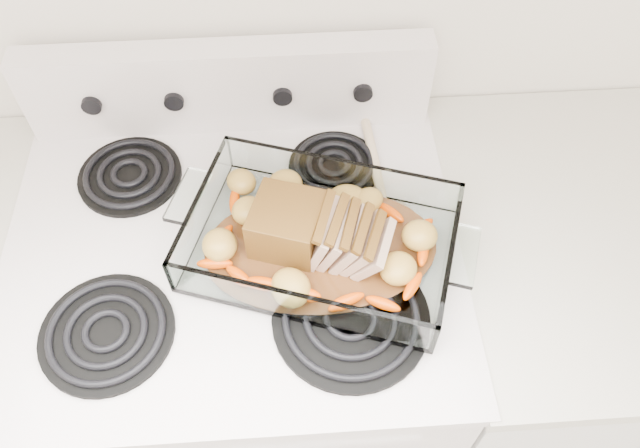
{
  "coord_description": "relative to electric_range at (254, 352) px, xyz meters",
  "views": [
    {
      "loc": [
        0.11,
        1.05,
        1.82
      ],
      "look_at": [
        0.15,
        1.64,
        0.99
      ],
      "focal_mm": 35.0,
      "sensor_mm": 36.0,
      "label": 1
    }
  ],
  "objects": [
    {
      "name": "baking_dish",
      "position": [
        0.15,
        -0.03,
        0.48
      ],
      "size": [
        0.42,
        0.28,
        0.08
      ],
      "rotation": [
        0.0,
        0.0,
        -0.33
      ],
      "color": "white",
      "rests_on": "electric_range"
    },
    {
      "name": "pork_roast",
      "position": [
        0.13,
        -0.03,
        0.51
      ],
      "size": [
        0.23,
        0.11,
        0.09
      ],
      "rotation": [
        0.0,
        0.0,
        -0.36
      ],
      "color": "brown",
      "rests_on": "baking_dish"
    },
    {
      "name": "wooden_spoon",
      "position": [
        0.28,
        0.08,
        0.46
      ],
      "size": [
        0.07,
        0.28,
        0.02
      ],
      "rotation": [
        0.0,
        0.0,
        0.05
      ],
      "color": "beige",
      "rests_on": "electric_range"
    },
    {
      "name": "roast_vegetables",
      "position": [
        0.15,
        0.0,
        0.49
      ],
      "size": [
        0.36,
        0.2,
        0.04
      ],
      "rotation": [
        0.0,
        0.0,
        0.31
      ],
      "color": "#F84D00",
      "rests_on": "baking_dish"
    },
    {
      "name": "electric_range",
      "position": [
        0.0,
        0.0,
        0.0
      ],
      "size": [
        0.78,
        0.7,
        1.12
      ],
      "color": "silver",
      "rests_on": "ground"
    },
    {
      "name": "counter_right",
      "position": [
        0.66,
        -0.0,
        -0.02
      ],
      "size": [
        0.58,
        0.68,
        0.93
      ],
      "color": "white",
      "rests_on": "ground"
    }
  ]
}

